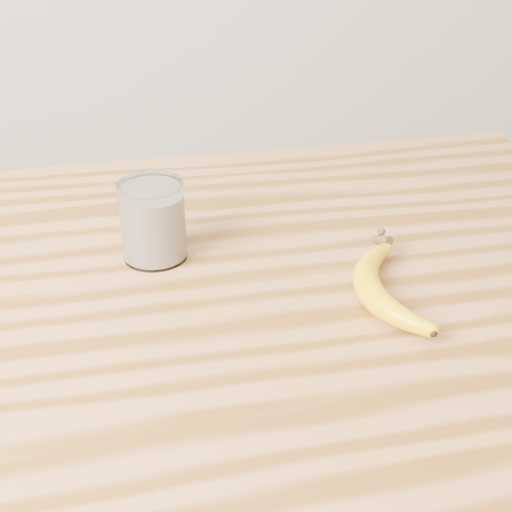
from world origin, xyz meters
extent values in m
cube|color=#A26B39|center=(0.00, 0.00, 0.88)|extent=(1.20, 0.80, 0.04)
cylinder|color=brown|center=(0.54, 0.34, 0.43)|extent=(0.06, 0.06, 0.86)
cylinder|color=white|center=(-0.05, 0.07, 0.95)|extent=(0.08, 0.08, 0.10)
torus|color=white|center=(-0.05, 0.07, 1.00)|extent=(0.08, 0.08, 0.00)
cylinder|color=beige|center=(-0.05, 0.07, 0.94)|extent=(0.08, 0.08, 0.08)
camera|label=1|loc=(-0.08, -0.73, 1.36)|focal=50.00mm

